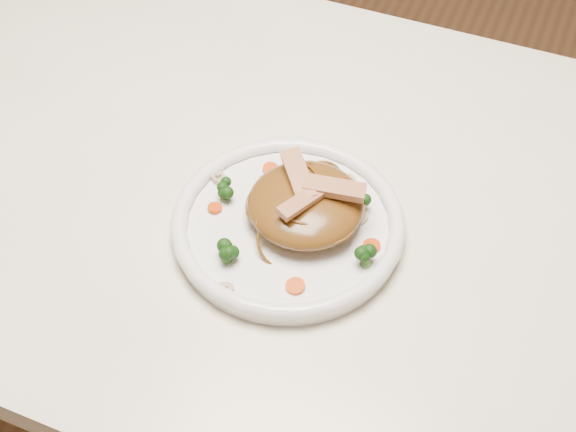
% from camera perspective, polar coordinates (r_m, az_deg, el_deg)
% --- Properties ---
extents(table, '(1.20, 0.80, 0.75)m').
position_cam_1_polar(table, '(1.10, -1.27, -0.85)').
color(table, white).
rests_on(table, ground).
extents(plate, '(0.29, 0.29, 0.02)m').
position_cam_1_polar(plate, '(0.96, -0.00, -0.86)').
color(plate, white).
rests_on(plate, table).
extents(noodle_mound, '(0.18, 0.18, 0.05)m').
position_cam_1_polar(noodle_mound, '(0.94, 1.29, 0.87)').
color(noodle_mound, brown).
rests_on(noodle_mound, plate).
extents(chicken_a, '(0.07, 0.03, 0.01)m').
position_cam_1_polar(chicken_a, '(0.92, 3.35, 2.01)').
color(chicken_a, tan).
rests_on(chicken_a, noodle_mound).
extents(chicken_b, '(0.07, 0.07, 0.01)m').
position_cam_1_polar(chicken_b, '(0.93, 0.75, 2.94)').
color(chicken_b, tan).
rests_on(chicken_b, noodle_mound).
extents(chicken_c, '(0.04, 0.06, 0.01)m').
position_cam_1_polar(chicken_c, '(0.90, 0.89, 0.97)').
color(chicken_c, tan).
rests_on(chicken_c, noodle_mound).
extents(broccoli_0, '(0.03, 0.03, 0.03)m').
position_cam_1_polar(broccoli_0, '(0.96, 5.07, 0.93)').
color(broccoli_0, '#10380B').
rests_on(broccoli_0, plate).
extents(broccoli_1, '(0.03, 0.03, 0.03)m').
position_cam_1_polar(broccoli_1, '(0.97, -4.53, 1.99)').
color(broccoli_1, '#10380B').
rests_on(broccoli_1, plate).
extents(broccoli_2, '(0.03, 0.03, 0.03)m').
position_cam_1_polar(broccoli_2, '(0.91, -4.48, -2.59)').
color(broccoli_2, '#10380B').
rests_on(broccoli_2, plate).
extents(broccoli_3, '(0.04, 0.04, 0.03)m').
position_cam_1_polar(broccoli_3, '(0.91, 5.72, -2.85)').
color(broccoli_3, '#10380B').
rests_on(broccoli_3, plate).
extents(carrot_0, '(0.03, 0.03, 0.00)m').
position_cam_1_polar(carrot_0, '(0.99, 3.80, 1.95)').
color(carrot_0, red).
rests_on(carrot_0, plate).
extents(carrot_1, '(0.02, 0.02, 0.00)m').
position_cam_1_polar(carrot_1, '(0.97, -5.28, 0.57)').
color(carrot_1, red).
rests_on(carrot_1, plate).
extents(carrot_2, '(0.02, 0.02, 0.00)m').
position_cam_1_polar(carrot_2, '(0.93, 6.02, -2.14)').
color(carrot_2, red).
rests_on(carrot_2, plate).
extents(carrot_3, '(0.02, 0.02, 0.00)m').
position_cam_1_polar(carrot_3, '(1.01, -1.26, 3.39)').
color(carrot_3, red).
rests_on(carrot_3, plate).
extents(carrot_4, '(0.03, 0.03, 0.00)m').
position_cam_1_polar(carrot_4, '(0.89, 0.53, -5.06)').
color(carrot_4, red).
rests_on(carrot_4, plate).
extents(mushroom_0, '(0.03, 0.03, 0.01)m').
position_cam_1_polar(mushroom_0, '(0.89, -4.59, -5.23)').
color(mushroom_0, '#BEB08E').
rests_on(mushroom_0, plate).
extents(mushroom_1, '(0.03, 0.03, 0.01)m').
position_cam_1_polar(mushroom_1, '(0.96, 5.25, -0.01)').
color(mushroom_1, '#BEB08E').
rests_on(mushroom_1, plate).
extents(mushroom_2, '(0.04, 0.04, 0.01)m').
position_cam_1_polar(mushroom_2, '(1.00, -5.03, 2.77)').
color(mushroom_2, '#BEB08E').
rests_on(mushroom_2, plate).
extents(mushroom_3, '(0.03, 0.03, 0.01)m').
position_cam_1_polar(mushroom_3, '(1.00, 4.46, 2.39)').
color(mushroom_3, '#BEB08E').
rests_on(mushroom_3, plate).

